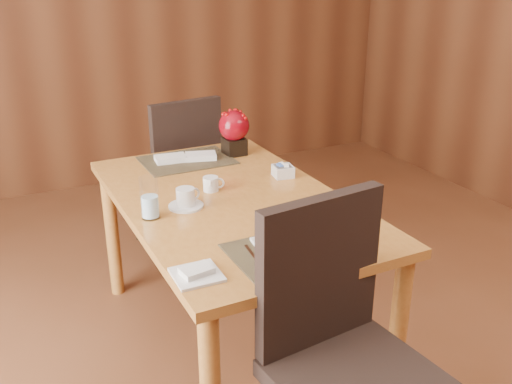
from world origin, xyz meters
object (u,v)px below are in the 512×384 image
coffee_cup (186,199)px  bread_plate (197,275)px  dining_table (231,218)px  creamer_jug (211,184)px  water_glass (150,198)px  sugar_caddy (283,171)px  far_chair (179,167)px  near_chair (341,341)px  berry_decor (234,130)px  soup_setting (297,239)px

coffee_cup → bread_plate: size_ratio=0.96×
dining_table → creamer_jug: (-0.05, 0.12, 0.13)m
dining_table → water_glass: (-0.37, -0.04, 0.18)m
sugar_caddy → bread_plate: 0.98m
sugar_caddy → far_chair: (-0.22, 0.89, -0.23)m
near_chair → far_chair: 1.89m
water_glass → berry_decor: (0.63, 0.58, 0.05)m
dining_table → creamer_jug: 0.18m
soup_setting → coffee_cup: 0.59m
soup_setting → far_chair: size_ratio=0.30×
berry_decor → far_chair: 0.61m
water_glass → coffee_cup: bearing=13.2°
soup_setting → bread_plate: (-0.38, 0.00, -0.05)m
soup_setting → berry_decor: size_ratio=1.23×
soup_setting → far_chair: bearing=93.0°
dining_table → sugar_caddy: bearing=21.8°
creamer_jug → far_chair: 0.95m
dining_table → far_chair: (0.11, 1.02, -0.10)m
water_glass → berry_decor: 0.86m
coffee_cup → far_chair: 1.10m
soup_setting → sugar_caddy: soup_setting is taller
near_chair → far_chair: size_ratio=1.06×
soup_setting → water_glass: size_ratio=1.69×
near_chair → dining_table: bearing=84.0°
soup_setting → creamer_jug: size_ratio=3.29×
creamer_jug → sugar_caddy: size_ratio=0.99×
water_glass → bread_plate: 0.52m
dining_table → water_glass: water_glass is taller
soup_setting → coffee_cup: (-0.21, 0.55, -0.02)m
dining_table → soup_setting: 0.57m
bread_plate → coffee_cup: bearing=73.5°
dining_table → bread_plate: bearing=-123.9°
bread_plate → far_chair: far_chair is taller
creamer_jug → near_chair: (0.04, -0.98, -0.20)m
soup_setting → sugar_caddy: bearing=71.6°
dining_table → water_glass: size_ratio=8.73×
soup_setting → sugar_caddy: 0.76m
water_glass → sugar_caddy: (0.70, 0.17, -0.06)m
berry_decor → creamer_jug: bearing=-126.1°
sugar_caddy → far_chair: bearing=103.7°
dining_table → sugar_caddy: 0.38m
water_glass → near_chair: (0.36, -0.82, -0.25)m
sugar_caddy → berry_decor: berry_decor is taller
creamer_jug → sugar_caddy: (0.38, 0.01, -0.01)m
water_glass → berry_decor: bearing=42.7°
dining_table → far_chair: size_ratio=1.54×
soup_setting → berry_decor: bearing=83.7°
dining_table → berry_decor: bearing=64.1°
bread_plate → near_chair: near_chair is taller
sugar_caddy → near_chair: size_ratio=0.09×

